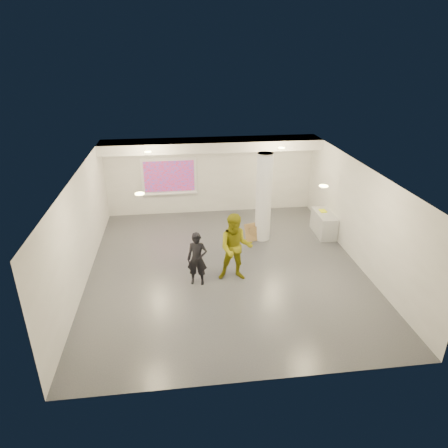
{
  "coord_description": "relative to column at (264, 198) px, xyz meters",
  "views": [
    {
      "loc": [
        -1.36,
        -10.34,
        6.09
      ],
      "look_at": [
        0.0,
        0.4,
        1.25
      ],
      "focal_mm": 32.0,
      "sensor_mm": 36.0,
      "label": 1
    }
  ],
  "objects": [
    {
      "name": "cardboard_front",
      "position": [
        -0.34,
        -0.09,
        -1.2
      ],
      "size": [
        0.62,
        0.41,
        0.61
      ],
      "primitive_type": "cube",
      "rotation": [
        -0.34,
        0.0,
        0.29
      ],
      "color": "olive",
      "rests_on": "floor"
    },
    {
      "name": "wall_left",
      "position": [
        -5.5,
        -1.8,
        0.0
      ],
      "size": [
        0.01,
        9.0,
        3.0
      ],
      "primitive_type": "cube",
      "color": "beige",
      "rests_on": "floor"
    },
    {
      "name": "downlight_ne",
      "position": [
        0.7,
        0.7,
        1.48
      ],
      "size": [
        0.22,
        0.22,
        0.02
      ],
      "primitive_type": "cylinder",
      "color": "#F3EB88",
      "rests_on": "ceiling"
    },
    {
      "name": "wall_front",
      "position": [
        -1.5,
        -6.3,
        0.0
      ],
      "size": [
        8.0,
        0.01,
        3.0
      ],
      "primitive_type": "cube",
      "color": "beige",
      "rests_on": "floor"
    },
    {
      "name": "column",
      "position": [
        0.0,
        0.0,
        0.0
      ],
      "size": [
        0.52,
        0.52,
        3.0
      ],
      "primitive_type": "cylinder",
      "color": "silver",
      "rests_on": "floor"
    },
    {
      "name": "postit_pad",
      "position": [
        2.22,
        0.29,
        -0.7
      ],
      "size": [
        0.22,
        0.29,
        0.03
      ],
      "primitive_type": "cube",
      "rotation": [
        0.0,
        0.0,
        0.02
      ],
      "color": "#EFFD06",
      "rests_on": "credenza"
    },
    {
      "name": "downlight_sw",
      "position": [
        -3.7,
        -3.3,
        1.48
      ],
      "size": [
        0.22,
        0.22,
        0.02
      ],
      "primitive_type": "cylinder",
      "color": "#F3EB88",
      "rests_on": "ceiling"
    },
    {
      "name": "downlight_nw",
      "position": [
        -3.7,
        0.7,
        1.48
      ],
      "size": [
        0.22,
        0.22,
        0.02
      ],
      "primitive_type": "cylinder",
      "color": "#F3EB88",
      "rests_on": "ceiling"
    },
    {
      "name": "ceiling",
      "position": [
        -1.5,
        -1.8,
        1.5
      ],
      "size": [
        8.0,
        9.0,
        0.01
      ],
      "primitive_type": "cube",
      "color": "white",
      "rests_on": "floor"
    },
    {
      "name": "woman",
      "position": [
        -2.39,
        -2.57,
        -0.73
      ],
      "size": [
        0.62,
        0.47,
        1.53
      ],
      "primitive_type": "imported",
      "rotation": [
        0.0,
        0.0,
        -0.2
      ],
      "color": "black",
      "rests_on": "floor"
    },
    {
      "name": "wall_right",
      "position": [
        2.5,
        -1.8,
        0.0
      ],
      "size": [
        0.01,
        9.0,
        3.0
      ],
      "primitive_type": "cube",
      "color": "beige",
      "rests_on": "floor"
    },
    {
      "name": "cardboard_back",
      "position": [
        -0.26,
        -0.13,
        -1.24
      ],
      "size": [
        0.48,
        0.13,
        0.51
      ],
      "primitive_type": "cube",
      "rotation": [
        -0.07,
        0.0,
        0.11
      ],
      "color": "olive",
      "rests_on": "floor"
    },
    {
      "name": "man",
      "position": [
        -1.31,
        -2.45,
        -0.51
      ],
      "size": [
        1.04,
        0.86,
        1.98
      ],
      "primitive_type": "imported",
      "rotation": [
        0.0,
        0.0,
        -0.12
      ],
      "color": "olive",
      "rests_on": "floor"
    },
    {
      "name": "wall_back",
      "position": [
        -1.5,
        2.7,
        0.0
      ],
      "size": [
        8.0,
        0.01,
        3.0
      ],
      "primitive_type": "cube",
      "color": "beige",
      "rests_on": "floor"
    },
    {
      "name": "credenza",
      "position": [
        2.22,
        0.1,
        -1.11
      ],
      "size": [
        0.6,
        1.36,
        0.78
      ],
      "primitive_type": "cube",
      "rotation": [
        0.0,
        0.0,
        -0.03
      ],
      "color": "#A0A4A6",
      "rests_on": "floor"
    },
    {
      "name": "floor",
      "position": [
        -1.5,
        -1.8,
        -1.5
      ],
      "size": [
        8.0,
        9.0,
        0.01
      ],
      "primitive_type": "cube",
      "color": "#393B40",
      "rests_on": "ground"
    },
    {
      "name": "projection_screen",
      "position": [
        -3.1,
        2.65,
        0.03
      ],
      "size": [
        2.1,
        0.13,
        1.42
      ],
      "color": "white",
      "rests_on": "wall_back"
    },
    {
      "name": "downlight_se",
      "position": [
        0.7,
        -3.3,
        1.48
      ],
      "size": [
        0.22,
        0.22,
        0.02
      ],
      "primitive_type": "cylinder",
      "color": "#F3EB88",
      "rests_on": "ceiling"
    },
    {
      "name": "soffit_band",
      "position": [
        -1.5,
        2.15,
        1.32
      ],
      "size": [
        8.0,
        1.1,
        0.36
      ],
      "primitive_type": "cube",
      "color": "silver",
      "rests_on": "ceiling"
    }
  ]
}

